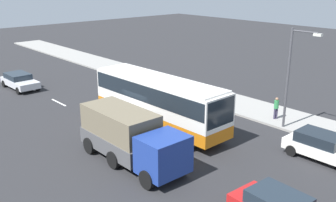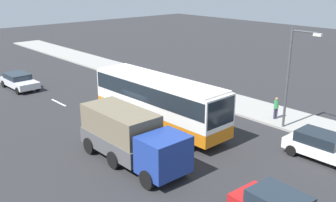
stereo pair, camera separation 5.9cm
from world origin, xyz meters
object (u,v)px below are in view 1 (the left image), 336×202
Objects in this scene: cargo_truck at (130,136)px; pedestrian_near_curb at (276,107)px; car_silver_hatch at (20,81)px; coach_bus at (158,97)px; street_lamp at (292,72)px; car_white_minivan at (323,146)px.

pedestrian_near_curb is (1.68, 11.50, -0.49)m from cargo_truck.
cargo_truck is at bearing -5.09° from car_silver_hatch.
street_lamp reaches higher than coach_bus.
street_lamp is (3.11, 10.60, 2.45)m from cargo_truck.
coach_bus is 1.52× the size of cargo_truck.
street_lamp reaches higher than car_white_minivan.
coach_bus is 1.63× the size of street_lamp.
car_white_minivan is at bearing 49.62° from cargo_truck.
coach_bus is 16.17m from car_silver_hatch.
car_silver_hatch is 2.88× the size of pedestrian_near_curb.
cargo_truck is 11.63m from pedestrian_near_curb.
cargo_truck is 11.32m from street_lamp.
car_white_minivan is at bearing 13.85° from car_silver_hatch.
car_silver_hatch is at bearing -165.50° from car_white_minivan.
cargo_truck reaches higher than car_white_minivan.
car_silver_hatch is at bearing -169.54° from coach_bus.
pedestrian_near_curb is (4.56, 7.01, -1.09)m from coach_bus.
cargo_truck is 1.63× the size of car_white_minivan.
coach_bus reaches higher than car_white_minivan.
coach_bus is 8.76m from street_lamp.
cargo_truck reaches higher than car_silver_hatch.
car_white_minivan is (6.90, 8.15, -0.74)m from cargo_truck.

